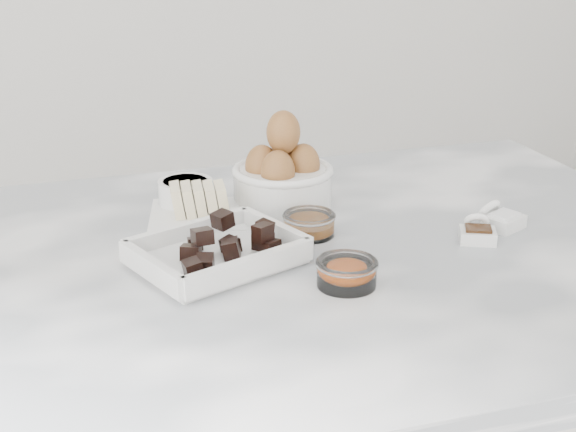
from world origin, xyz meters
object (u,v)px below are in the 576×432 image
Objects in this scene: chocolate_dish at (217,248)px; vanilla_spoon at (477,232)px; sugar_ramekin at (186,194)px; egg_bowl at (283,175)px; honey_bowl at (309,224)px; zest_bowl at (347,272)px; butter_plate at (196,209)px; salt_spoon at (500,218)px.

chocolate_dish reaches higher than vanilla_spoon.
sugar_ramekin is at bearing 90.64° from chocolate_dish.
egg_bowl reaches higher than vanilla_spoon.
honey_bowl and zest_bowl have the same top height.
butter_plate is 0.44m from salt_spoon.
egg_bowl is 2.19× the size of vanilla_spoon.
sugar_ramekin reaches higher than salt_spoon.
chocolate_dish is 0.20m from sugar_ramekin.
chocolate_dish is 0.17m from zest_bowl.
egg_bowl is 2.02× the size of zest_bowl.
sugar_ramekin reaches higher than honey_bowl.
chocolate_dish is 1.51× the size of butter_plate.
sugar_ramekin is at bearing 95.48° from butter_plate.
honey_bowl is 0.17m from zest_bowl.
salt_spoon reaches higher than honey_bowl.
butter_plate reaches higher than chocolate_dish.
egg_bowl is at bearing 12.81° from butter_plate.
salt_spoon reaches higher than vanilla_spoon.
butter_plate is 0.17m from honey_bowl.
egg_bowl is 0.31m from vanilla_spoon.
egg_bowl is at bearing 51.67° from chocolate_dish.
chocolate_dish is 2.99× the size of sugar_ramekin.
sugar_ramekin is (-0.00, 0.20, 0.00)m from chocolate_dish.
honey_bowl is (0.14, 0.06, -0.01)m from chocolate_dish.
salt_spoon is (0.42, 0.00, -0.01)m from chocolate_dish.
zest_bowl is (-0.01, -0.29, -0.03)m from egg_bowl.
vanilla_spoon is at bearing -44.69° from egg_bowl.
chocolate_dish is at bearing -128.33° from egg_bowl.
butter_plate is at bearing 160.32° from salt_spoon.
vanilla_spoon is at bearing 19.35° from zest_bowl.
sugar_ramekin is 1.09× the size of honey_bowl.
egg_bowl reaches higher than salt_spoon.
sugar_ramekin is 1.16× the size of vanilla_spoon.
zest_bowl is at bearing -66.09° from sugar_ramekin.
honey_bowl is 0.98× the size of salt_spoon.
honey_bowl is at bearing 87.02° from zest_bowl.
chocolate_dish is 3.46× the size of vanilla_spoon.
sugar_ramekin is 0.46m from salt_spoon.
chocolate_dish is 3.18× the size of zest_bowl.
zest_bowl is (0.14, -0.11, -0.00)m from chocolate_dish.
vanilla_spoon is at bearing -22.01° from honey_bowl.
chocolate_dish is 0.16m from honey_bowl.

